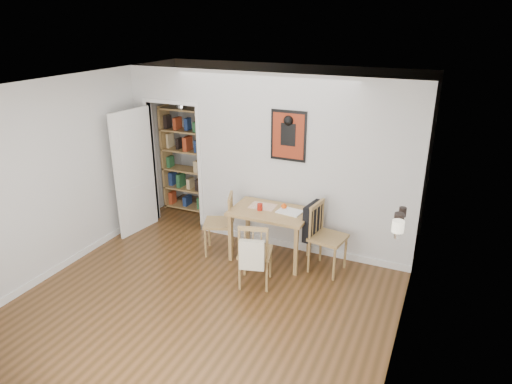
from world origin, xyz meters
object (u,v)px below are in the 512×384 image
at_px(dining_table, 270,216).
at_px(mantel_lamp, 398,227).
at_px(chair_right, 327,237).
at_px(notebook, 290,212).
at_px(red_glass, 260,207).
at_px(ceramic_jar_a, 399,219).
at_px(chair_front, 255,253).
at_px(fireplace, 398,270).
at_px(chair_left, 219,224).
at_px(ceramic_jar_b, 403,212).
at_px(orange_fruit, 284,206).
at_px(bookshelf, 185,160).

height_order(dining_table, mantel_lamp, mantel_lamp).
relative_size(chair_right, notebook, 2.94).
xyz_separation_m(red_glass, ceramic_jar_a, (1.93, -0.58, 0.42)).
bearing_deg(chair_right, red_glass, -176.76).
height_order(chair_front, ceramic_jar_a, ceramic_jar_a).
bearing_deg(ceramic_jar_a, fireplace, -38.13).
xyz_separation_m(chair_front, notebook, (0.18, 0.77, 0.30)).
distance_m(chair_left, ceramic_jar_a, 2.71).
distance_m(chair_left, ceramic_jar_b, 2.68).
distance_m(dining_table, ceramic_jar_a, 1.98).
bearing_deg(fireplace, orange_fruit, 154.43).
relative_size(dining_table, mantel_lamp, 5.63).
xyz_separation_m(orange_fruit, notebook, (0.12, -0.08, -0.03)).
bearing_deg(notebook, ceramic_jar_b, -16.33).
bearing_deg(mantel_lamp, chair_left, 161.68).
bearing_deg(mantel_lamp, notebook, 146.12).
xyz_separation_m(chair_front, orange_fruit, (0.07, 0.85, 0.33)).
height_order(bookshelf, red_glass, bookshelf).
bearing_deg(chair_front, chair_left, 145.25).
xyz_separation_m(notebook, ceramic_jar_b, (1.53, -0.45, 0.45)).
height_order(chair_front, red_glass, chair_front).
relative_size(notebook, ceramic_jar_a, 2.54).
distance_m(chair_right, fireplace, 1.24).
bearing_deg(ceramic_jar_b, dining_table, 167.66).
height_order(chair_right, bookshelf, bookshelf).
relative_size(dining_table, chair_right, 1.13).
bearing_deg(bookshelf, dining_table, -27.65).
height_order(bookshelf, ceramic_jar_a, bookshelf).
xyz_separation_m(mantel_lamp, ceramic_jar_b, (-0.02, 0.59, -0.07)).
xyz_separation_m(chair_front, bookshelf, (-2.19, 1.82, 0.46)).
distance_m(fireplace, red_glass, 2.10).
distance_m(dining_table, mantel_lamp, 2.16).
relative_size(chair_front, ceramic_jar_a, 6.94).
xyz_separation_m(chair_right, fireplace, (1.02, -0.69, 0.11)).
height_order(bookshelf, fireplace, bookshelf).
bearing_deg(ceramic_jar_b, bookshelf, 159.02).
height_order(red_glass, ceramic_jar_b, ceramic_jar_b).
bearing_deg(red_glass, fireplace, -17.64).
xyz_separation_m(chair_left, fireplace, (2.62, -0.55, 0.15)).
bearing_deg(ceramic_jar_a, bookshelf, 155.98).
height_order(dining_table, notebook, notebook).
bearing_deg(dining_table, fireplace, -20.22).
bearing_deg(notebook, chair_front, -103.42).
distance_m(dining_table, notebook, 0.29).
bearing_deg(red_glass, notebook, 14.04).
bearing_deg(ceramic_jar_b, chair_front, -169.22).
height_order(fireplace, ceramic_jar_b, ceramic_jar_b).
bearing_deg(chair_front, ceramic_jar_b, 10.78).
distance_m(chair_front, ceramic_jar_b, 1.90).
bearing_deg(chair_left, bookshelf, 137.38).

